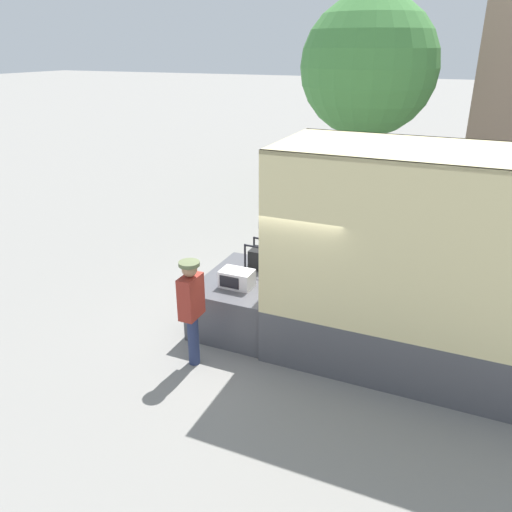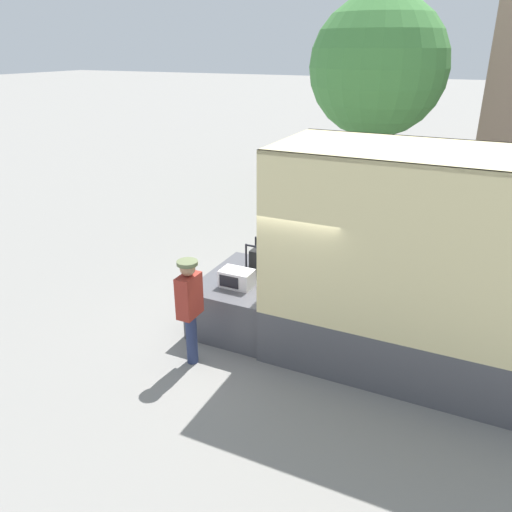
# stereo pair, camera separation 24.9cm
# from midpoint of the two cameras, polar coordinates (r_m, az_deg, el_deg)

# --- Properties ---
(ground_plane) EXTENTS (160.00, 160.00, 0.00)m
(ground_plane) POSITION_cam_midpoint_polar(r_m,az_deg,el_deg) (9.16, 2.11, -8.41)
(ground_plane) COLOR gray
(box_truck) EXTENTS (6.39, 2.11, 3.44)m
(box_truck) POSITION_cam_midpoint_polar(r_m,az_deg,el_deg) (8.29, 26.07, -7.17)
(box_truck) COLOR #B2B2B7
(box_truck) RESTS_ON ground
(tailgate_deck) EXTENTS (1.43, 2.01, 0.91)m
(tailgate_deck) POSITION_cam_midpoint_polar(r_m,az_deg,el_deg) (9.19, -2.01, -5.06)
(tailgate_deck) COLOR #4C4C51
(tailgate_deck) RESTS_ON ground
(microwave) EXTENTS (0.56, 0.38, 0.30)m
(microwave) POSITION_cam_midpoint_polar(r_m,az_deg,el_deg) (8.60, -3.04, -2.59)
(microwave) COLOR white
(microwave) RESTS_ON tailgate_deck
(portable_generator) EXTENTS (0.59, 0.45, 0.52)m
(portable_generator) POSITION_cam_midpoint_polar(r_m,az_deg,el_deg) (9.25, 0.16, -0.34)
(portable_generator) COLOR black
(portable_generator) RESTS_ON tailgate_deck
(worker_person) EXTENTS (0.32, 0.44, 1.79)m
(worker_person) POSITION_cam_midpoint_polar(r_m,az_deg,el_deg) (7.80, -8.32, -5.28)
(worker_person) COLOR navy
(worker_person) RESTS_ON ground
(street_tree) EXTENTS (4.08, 4.08, 6.22)m
(street_tree) POSITION_cam_midpoint_polar(r_m,az_deg,el_deg) (16.22, 12.29, 20.30)
(street_tree) COLOR brown
(street_tree) RESTS_ON ground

